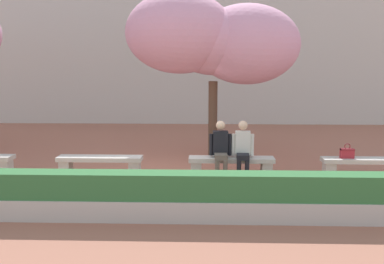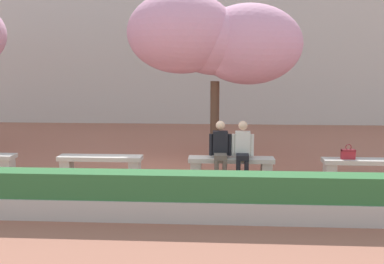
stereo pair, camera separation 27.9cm
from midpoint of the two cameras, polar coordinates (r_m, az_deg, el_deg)
name	(u,v)px [view 2 (the right image)]	position (r m, az deg, el deg)	size (l,w,h in m)	color
ground_plane	(165,176)	(10.47, -2.64, -5.56)	(100.00, 100.00, 0.00)	#9E604C
building_facade	(193,10)	(20.96, 0.48, 15.25)	(28.00, 4.00, 9.84)	beige
stone_bench_near_west	(100,162)	(10.66, -10.81, -3.74)	(1.96, 0.43, 0.45)	#BCB7AD
stone_bench_center	(231,164)	(10.35, 5.77, -4.01)	(1.96, 0.43, 0.45)	#BCB7AD
stone_bench_near_east	(367,165)	(10.90, 21.98, -3.96)	(1.96, 0.43, 0.45)	#BCB7AD
person_seated_left	(220,147)	(10.21, 4.40, -1.93)	(0.51, 0.69, 1.29)	black
person_seated_right	(243,147)	(10.23, 7.22, -1.95)	(0.51, 0.69, 1.29)	black
handbag	(348,153)	(10.73, 19.92, -2.56)	(0.30, 0.15, 0.34)	#A3232D
cherry_tree_main	(214,39)	(12.05, 3.47, 11.68)	(4.59, 2.80, 4.42)	#513828
planter_hedge_foreground	(145,196)	(7.62, -4.97, -8.13)	(15.84, 0.50, 0.80)	#BCB7AD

